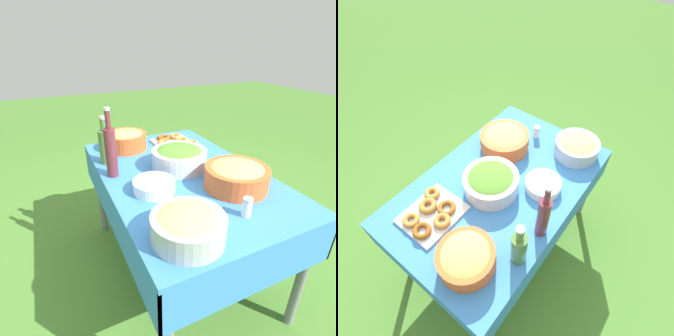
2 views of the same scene
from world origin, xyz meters
TOP-DOWN VIEW (x-y plane):
  - ground_plane at (0.00, 0.00)m, footprint 14.00×14.00m
  - picnic_table at (0.00, 0.00)m, footprint 1.38×0.88m
  - salad_bowl at (-0.06, 0.02)m, footprint 0.33×0.33m
  - pasta_bowl at (0.52, -0.24)m, footprint 0.29×0.29m
  - donut_platter at (-0.41, 0.17)m, footprint 0.33×0.31m
  - plate_stack at (0.13, -0.22)m, footprint 0.22×0.22m
  - olive_oil_bottle at (-0.32, -0.36)m, footprint 0.08×0.08m
  - wine_bottle at (-0.13, -0.37)m, footprint 0.06×0.06m
  - bread_bowl at (0.27, 0.18)m, footprint 0.33×0.33m
  - fruit_bowl at (-0.49, -0.18)m, footprint 0.28×0.28m
  - salt_shaker at (0.50, 0.06)m, footprint 0.04×0.04m

SIDE VIEW (x-z plane):
  - ground_plane at x=0.00m, z-range 0.00..0.00m
  - picnic_table at x=0.00m, z-range 0.28..1.02m
  - donut_platter at x=-0.41m, z-range 0.74..0.80m
  - plate_stack at x=0.13m, z-range 0.75..0.81m
  - salt_shaker at x=0.50m, z-range 0.75..0.84m
  - pasta_bowl at x=0.52m, z-range 0.75..0.88m
  - salad_bowl at x=-0.06m, z-range 0.75..0.89m
  - bread_bowl at x=0.27m, z-range 0.75..0.89m
  - fruit_bowl at x=-0.49m, z-range 0.75..0.89m
  - olive_oil_bottle at x=-0.32m, z-range 0.72..1.01m
  - wine_bottle at x=-0.13m, z-range 0.71..1.10m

